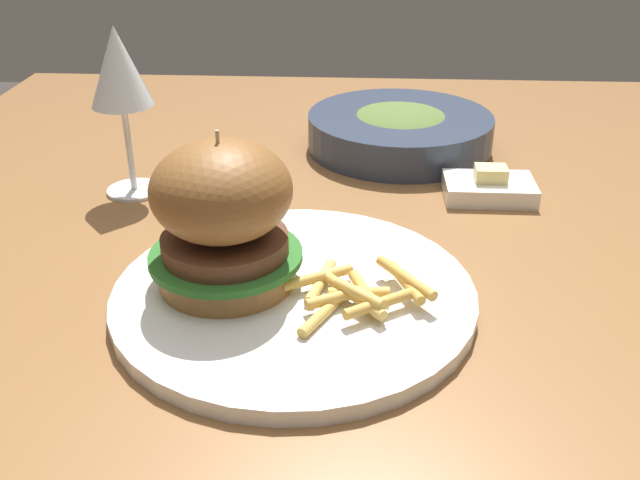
{
  "coord_description": "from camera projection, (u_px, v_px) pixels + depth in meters",
  "views": [
    {
      "loc": [
        -0.03,
        -0.73,
        1.07
      ],
      "look_at": [
        -0.06,
        -0.19,
        0.78
      ],
      "focal_mm": 40.0,
      "sensor_mm": 36.0,
      "label": 1
    }
  ],
  "objects": [
    {
      "name": "wine_glass",
      "position": [
        119.0,
        73.0,
        0.74
      ],
      "size": [
        0.07,
        0.07,
        0.18
      ],
      "color": "silver",
      "rests_on": "dining_table"
    },
    {
      "name": "soup_bowl",
      "position": [
        400.0,
        130.0,
        0.91
      ],
      "size": [
        0.23,
        0.23,
        0.05
      ],
      "color": "#2D384C",
      "rests_on": "dining_table"
    },
    {
      "name": "dining_table",
      "position": [
        381.0,
        262.0,
        0.83
      ],
      "size": [
        1.2,
        0.96,
        0.74
      ],
      "color": "brown",
      "rests_on": "ground"
    },
    {
      "name": "main_plate",
      "position": [
        294.0,
        295.0,
        0.6
      ],
      "size": [
        0.3,
        0.3,
        0.01
      ],
      "primitive_type": "cylinder",
      "color": "white",
      "rests_on": "dining_table"
    },
    {
      "name": "fries_pile",
      "position": [
        357.0,
        291.0,
        0.57
      ],
      "size": [
        0.13,
        0.11,
        0.02
      ],
      "color": "#E0B251",
      "rests_on": "main_plate"
    },
    {
      "name": "burger_sandwich",
      "position": [
        223.0,
        215.0,
        0.57
      ],
      "size": [
        0.13,
        0.13,
        0.13
      ],
      "color": "#9E6B38",
      "rests_on": "main_plate"
    },
    {
      "name": "butter_dish",
      "position": [
        489.0,
        188.0,
        0.78
      ],
      "size": [
        0.1,
        0.07,
        0.04
      ],
      "color": "white",
      "rests_on": "dining_table"
    }
  ]
}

